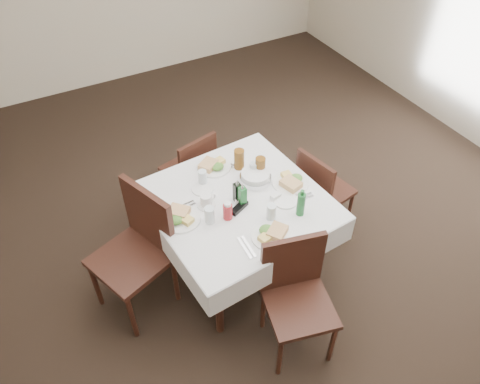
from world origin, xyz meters
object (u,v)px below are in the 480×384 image
(chair_east, at_px, (320,188))
(bread_basket, at_px, (255,177))
(coffee_mug, at_px, (206,201))
(green_bottle, at_px, (301,204))
(dining_table, at_px, (238,208))
(water_s, at_px, (271,212))
(ketchup_bottle, at_px, (228,211))
(chair_south, at_px, (296,290))
(water_w, at_px, (210,215))
(oil_cruet_green, at_px, (242,196))
(chair_west, at_px, (139,244))
(chair_north, at_px, (193,168))
(oil_cruet_dark, at_px, (237,192))
(water_n, at_px, (203,177))
(water_e, at_px, (253,169))

(chair_east, relative_size, bread_basket, 3.45)
(coffee_mug, xyz_separation_m, green_bottle, (0.55, -0.40, 0.05))
(dining_table, bearing_deg, water_s, -66.68)
(coffee_mug, height_order, green_bottle, green_bottle)
(ketchup_bottle, bearing_deg, green_bottle, -24.19)
(chair_south, xyz_separation_m, water_w, (-0.32, 0.64, 0.30))
(oil_cruet_green, bearing_deg, chair_west, 168.45)
(chair_east, height_order, oil_cruet_green, oil_cruet_green)
(water_w, bearing_deg, green_bottle, -21.78)
(water_w, xyz_separation_m, green_bottle, (0.60, -0.24, 0.03))
(chair_east, bearing_deg, chair_south, -134.40)
(chair_east, height_order, coffee_mug, coffee_mug)
(chair_west, xyz_separation_m, coffee_mug, (0.53, -0.03, 0.22))
(chair_north, relative_size, oil_cruet_green, 3.92)
(dining_table, distance_m, coffee_mug, 0.27)
(oil_cruet_dark, bearing_deg, water_w, -160.43)
(water_s, bearing_deg, water_n, 115.02)
(chair_east, relative_size, ketchup_bottle, 5.77)
(chair_west, bearing_deg, chair_north, 44.47)
(dining_table, height_order, oil_cruet_green, oil_cruet_green)
(chair_west, bearing_deg, oil_cruet_green, -11.55)
(bread_basket, bearing_deg, chair_north, 108.66)
(chair_south, xyz_separation_m, chair_west, (-0.80, 0.83, 0.06))
(water_n, height_order, water_w, water_w)
(bread_basket, bearing_deg, chair_east, -6.57)
(chair_west, relative_size, water_n, 8.63)
(chair_east, bearing_deg, oil_cruet_dark, -176.10)
(chair_east, height_order, water_n, water_n)
(chair_east, relative_size, oil_cruet_green, 3.97)
(water_n, xyz_separation_m, oil_cruet_green, (0.15, -0.35, 0.03))
(oil_cruet_dark, relative_size, ketchup_bottle, 1.40)
(water_w, xyz_separation_m, bread_basket, (0.49, 0.22, -0.03))
(dining_table, bearing_deg, water_w, -160.18)
(water_w, relative_size, oil_cruet_dark, 0.64)
(chair_north, bearing_deg, oil_cruet_green, -88.68)
(water_n, distance_m, coffee_mug, 0.24)
(chair_north, distance_m, ketchup_bottle, 1.02)
(water_e, distance_m, water_w, 0.59)
(chair_east, xyz_separation_m, water_n, (-0.96, 0.24, 0.35))
(chair_north, distance_m, chair_east, 1.13)
(water_w, bearing_deg, oil_cruet_dark, 19.57)
(chair_east, bearing_deg, water_n, 166.29)
(chair_west, xyz_separation_m, oil_cruet_dark, (0.75, -0.10, 0.26))
(chair_north, bearing_deg, water_n, -103.87)
(chair_east, distance_m, water_s, 0.85)
(coffee_mug, bearing_deg, chair_west, 176.37)
(chair_east, height_order, oil_cruet_dark, oil_cruet_dark)
(water_e, height_order, water_w, water_w)
(chair_south, bearing_deg, water_e, 78.09)
(chair_south, bearing_deg, chair_north, 92.23)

